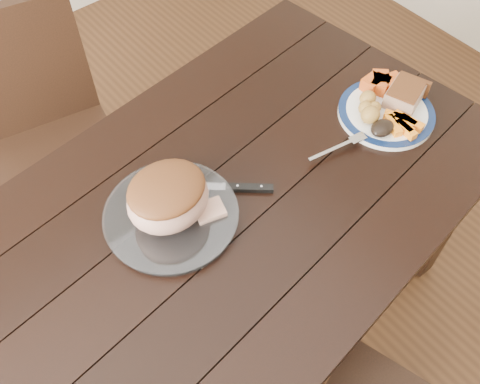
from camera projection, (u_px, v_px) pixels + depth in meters
ground at (219, 332)px, 1.91m from camera, size 4.00×4.00×0.00m
dining_table at (211, 236)px, 1.38m from camera, size 1.69×1.08×0.75m
chair_far at (46, 131)px, 1.77m from camera, size 0.50×0.50×0.93m
dinner_plate at (386, 113)px, 1.49m from camera, size 0.27×0.27×0.02m
plate_rim at (387, 111)px, 1.49m from camera, size 0.27×0.27×0.02m
serving_platter at (171, 216)px, 1.29m from camera, size 0.32×0.32×0.02m
pork_slice at (405, 95)px, 1.48m from camera, size 0.13×0.12×0.05m
roasted_potatoes at (369, 108)px, 1.46m from camera, size 0.10×0.10×0.05m
carrot_batons at (402, 123)px, 1.44m from camera, size 0.09×0.12×0.02m
pumpkin_wedges at (381, 83)px, 1.52m from camera, size 0.11×0.09×0.04m
dark_mushroom at (382, 128)px, 1.42m from camera, size 0.07×0.05×0.03m
fork at (341, 146)px, 1.41m from camera, size 0.18×0.05×0.00m
roast_joint at (168, 199)px, 1.23m from camera, size 0.20×0.17×0.13m
cut_slice at (210, 211)px, 1.28m from camera, size 0.08×0.07×0.02m
carving_knife at (234, 188)px, 1.34m from camera, size 0.25×0.23×0.01m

